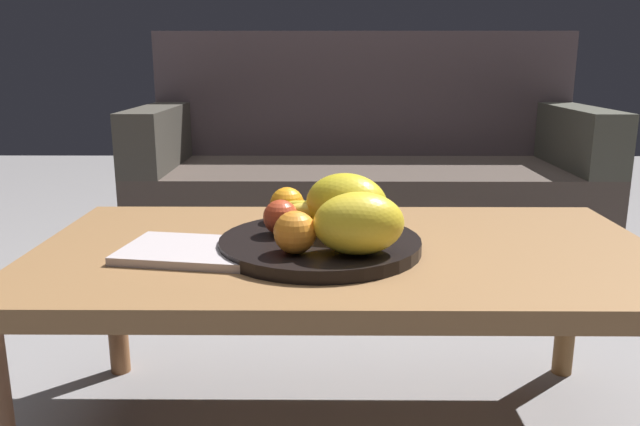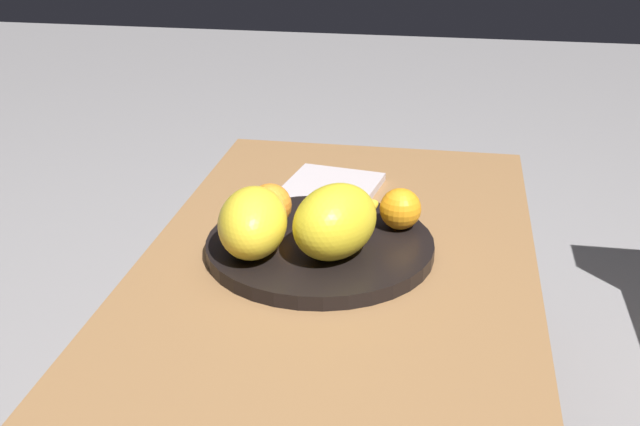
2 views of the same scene
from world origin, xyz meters
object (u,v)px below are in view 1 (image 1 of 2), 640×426
at_px(fruit_bowl, 320,244).
at_px(apple_front, 281,217).
at_px(melon_large_front, 347,204).
at_px(melon_smaller_beside, 359,223).
at_px(magazine, 190,251).
at_px(orange_left, 295,232).
at_px(coffee_table, 346,266).
at_px(orange_front, 287,204).
at_px(banana_bunch, 318,218).
at_px(couch, 365,186).

distance_m(fruit_bowl, apple_front, 0.09).
bearing_deg(melon_large_front, melon_smaller_beside, -82.42).
xyz_separation_m(fruit_bowl, magazine, (-0.25, -0.03, -0.00)).
relative_size(melon_smaller_beside, magazine, 0.65).
bearing_deg(melon_large_front, orange_left, -127.25).
relative_size(coffee_table, melon_smaller_beside, 7.62).
height_order(melon_smaller_beside, magazine, melon_smaller_beside).
bearing_deg(orange_front, fruit_bowl, -61.41).
distance_m(orange_front, apple_front, 0.10).
bearing_deg(orange_front, orange_left, -83.10).
distance_m(coffee_table, banana_bunch, 0.11).
distance_m(melon_large_front, apple_front, 0.13).
height_order(fruit_bowl, melon_smaller_beside, melon_smaller_beside).
relative_size(fruit_bowl, magazine, 1.56).
distance_m(fruit_bowl, banana_bunch, 0.06).
bearing_deg(orange_left, melon_smaller_beside, -1.13).
relative_size(melon_large_front, apple_front, 2.37).
xyz_separation_m(orange_front, magazine, (-0.18, -0.16, -0.05)).
bearing_deg(melon_large_front, magazine, -168.88).
xyz_separation_m(coffee_table, fruit_bowl, (-0.05, -0.03, 0.06)).
height_order(couch, melon_large_front, couch).
relative_size(apple_front, banana_bunch, 0.42).
bearing_deg(fruit_bowl, orange_left, -114.19).
bearing_deg(fruit_bowl, melon_large_front, 28.98).
height_order(orange_left, apple_front, orange_left).
relative_size(apple_front, magazine, 0.28).
distance_m(coffee_table, orange_left, 0.19).
distance_m(apple_front, magazine, 0.19).
bearing_deg(fruit_bowl, couch, 82.49).
relative_size(couch, apple_front, 24.38).
relative_size(melon_smaller_beside, apple_front, 2.32).
relative_size(coffee_table, couch, 0.72).
distance_m(coffee_table, melon_large_front, 0.13).
height_order(melon_large_front, orange_front, melon_large_front).
bearing_deg(melon_smaller_beside, orange_front, 121.41).
bearing_deg(coffee_table, couch, 84.65).
height_order(fruit_bowl, orange_left, orange_left).
bearing_deg(apple_front, melon_large_front, 1.37).
bearing_deg(coffee_table, melon_large_front, -86.21).
height_order(melon_smaller_beside, orange_front, melon_smaller_beside).
relative_size(fruit_bowl, apple_front, 5.60).
distance_m(coffee_table, melon_smaller_beside, 0.18).
bearing_deg(orange_front, couch, 78.18).
xyz_separation_m(coffee_table, apple_front, (-0.13, -0.01, 0.10)).
xyz_separation_m(coffee_table, melon_smaller_beside, (0.02, -0.13, 0.12)).
distance_m(melon_large_front, orange_left, 0.16).
distance_m(coffee_table, apple_front, 0.17).
height_order(couch, orange_left, couch).
bearing_deg(coffee_table, banana_bunch, 172.49).
distance_m(couch, magazine, 1.37).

